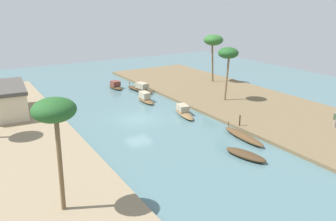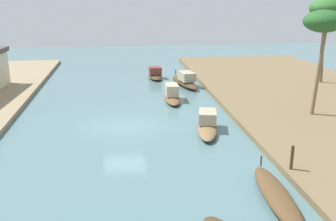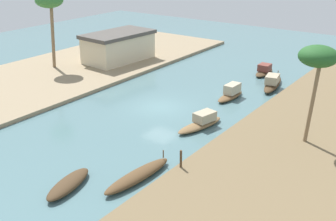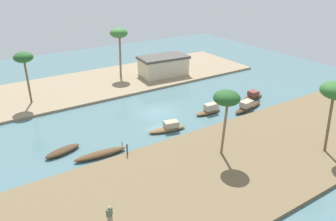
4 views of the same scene
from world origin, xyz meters
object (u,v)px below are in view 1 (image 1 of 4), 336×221
(sampan_foreground, at_px, (115,86))
(palm_tree_right_short, at_px, (54,113))
(sampan_midstream, at_px, (184,112))
(sampan_with_red_awning, at_px, (246,155))
(person_on_near_bank, at_px, (335,120))
(sampan_upstream_small, at_px, (140,88))
(mooring_post, at_px, (240,120))
(sampan_downstream_large, at_px, (145,98))
(palm_tree_left_near, at_px, (228,54))
(palm_tree_left_far, at_px, (213,41))
(riverside_building, at_px, (4,100))
(sampan_open_hull, at_px, (243,136))

(sampan_foreground, bearing_deg, palm_tree_right_short, 149.12)
(sampan_midstream, height_order, sampan_with_red_awning, sampan_midstream)
(person_on_near_bank, distance_m, palm_tree_right_short, 26.21)
(sampan_upstream_small, relative_size, sampan_with_red_awning, 1.44)
(palm_tree_right_short, bearing_deg, mooring_post, -74.93)
(sampan_upstream_small, height_order, palm_tree_right_short, palm_tree_right_short)
(sampan_upstream_small, relative_size, sampan_foreground, 1.59)
(sampan_midstream, height_order, sampan_downstream_large, sampan_downstream_large)
(palm_tree_left_near, bearing_deg, palm_tree_left_far, -28.78)
(sampan_upstream_small, bearing_deg, sampan_midstream, 165.63)
(person_on_near_bank, distance_m, palm_tree_left_far, 22.11)
(sampan_foreground, xyz_separation_m, palm_tree_right_short, (-25.92, 14.14, 5.79))
(sampan_with_red_awning, relative_size, riverside_building, 0.47)
(sampan_open_hull, xyz_separation_m, riverside_building, (17.97, 17.34, 1.61))
(person_on_near_bank, height_order, palm_tree_left_near, palm_tree_left_near)
(sampan_downstream_large, xyz_separation_m, riverside_building, (2.94, 15.32, 1.42))
(sampan_with_red_awning, height_order, palm_tree_left_far, palm_tree_left_far)
(sampan_downstream_large, height_order, sampan_with_red_awning, sampan_downstream_large)
(sampan_downstream_large, bearing_deg, sampan_with_red_awning, 179.99)
(person_on_near_bank, xyz_separation_m, palm_tree_right_short, (0.14, 25.69, 5.19))
(sampan_midstream, xyz_separation_m, sampan_downstream_large, (6.74, 1.15, 0.05))
(sampan_midstream, relative_size, palm_tree_right_short, 0.66)
(sampan_downstream_large, xyz_separation_m, palm_tree_left_far, (3.41, -13.11, 5.92))
(palm_tree_right_short, bearing_deg, palm_tree_left_far, -52.64)
(person_on_near_bank, bearing_deg, sampan_downstream_large, 176.33)
(sampan_upstream_small, height_order, sampan_open_hull, sampan_upstream_small)
(mooring_post, xyz_separation_m, riverside_building, (15.85, 18.82, 1.02))
(sampan_with_red_awning, height_order, mooring_post, mooring_post)
(sampan_upstream_small, relative_size, person_on_near_bank, 3.51)
(sampan_downstream_large, height_order, person_on_near_bank, person_on_near_bank)
(palm_tree_left_far, bearing_deg, sampan_midstream, 130.32)
(sampan_midstream, xyz_separation_m, mooring_post, (-6.17, -2.34, 0.45))
(sampan_midstream, xyz_separation_m, palm_tree_left_near, (1.45, -7.18, 5.52))
(sampan_with_red_awning, distance_m, palm_tree_right_short, 15.34)
(sampan_foreground, bearing_deg, mooring_post, -171.48)
(sampan_with_red_awning, bearing_deg, person_on_near_bank, -103.84)
(sampan_midstream, bearing_deg, sampan_upstream_small, 8.84)
(sampan_downstream_large, distance_m, person_on_near_bank, 21.07)
(palm_tree_left_near, distance_m, riverside_building, 25.37)
(sampan_downstream_large, xyz_separation_m, palm_tree_left_near, (-5.29, -8.34, 5.47))
(sampan_foreground, relative_size, palm_tree_left_near, 0.53)
(sampan_midstream, bearing_deg, sampan_downstream_large, 21.55)
(palm_tree_left_near, relative_size, riverside_building, 0.79)
(sampan_midstream, xyz_separation_m, person_on_near_bank, (-11.20, -9.88, 0.59))
(sampan_foreground, bearing_deg, riverside_building, 107.03)
(sampan_upstream_small, distance_m, sampan_downstream_large, 5.09)
(palm_tree_right_short, relative_size, riverside_building, 0.82)
(sampan_upstream_small, relative_size, sampan_open_hull, 1.06)
(sampan_midstream, bearing_deg, palm_tree_left_far, -37.84)
(sampan_midstream, distance_m, riverside_building, 19.17)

